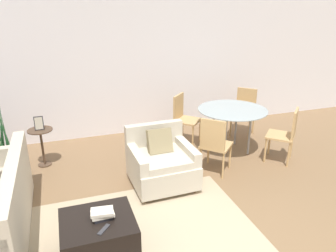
{
  "coord_description": "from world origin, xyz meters",
  "views": [
    {
      "loc": [
        -1.4,
        -2.26,
        2.48
      ],
      "look_at": [
        0.05,
        2.01,
        0.75
      ],
      "focal_mm": 35.0,
      "sensor_mm": 36.0,
      "label": 1
    }
  ],
  "objects_px": {
    "tv_remote_primary": "(104,229)",
    "armchair": "(161,163)",
    "side_table": "(41,141)",
    "dining_table": "(232,114)",
    "dining_chair_near_left": "(215,142)",
    "dining_chair_far_right": "(245,109)",
    "potted_plant": "(5,158)",
    "ottoman": "(99,236)",
    "book_stack": "(102,214)",
    "dining_chair_near_right": "(287,132)",
    "picture_frame": "(39,123)",
    "dining_chair_far_left": "(183,115)"
  },
  "relations": [
    {
      "from": "dining_chair_near_right",
      "to": "dining_chair_near_left",
      "type": "bearing_deg",
      "value": 180.0
    },
    {
      "from": "potted_plant",
      "to": "dining_chair_near_left",
      "type": "relative_size",
      "value": 1.28
    },
    {
      "from": "dining_chair_near_right",
      "to": "armchair",
      "type": "bearing_deg",
      "value": -179.18
    },
    {
      "from": "ottoman",
      "to": "dining_table",
      "type": "height_order",
      "value": "dining_table"
    },
    {
      "from": "dining_chair_far_right",
      "to": "armchair",
      "type": "bearing_deg",
      "value": -148.3
    },
    {
      "from": "tv_remote_primary",
      "to": "dining_table",
      "type": "bearing_deg",
      "value": 39.15
    },
    {
      "from": "picture_frame",
      "to": "dining_chair_far_left",
      "type": "height_order",
      "value": "dining_chair_far_left"
    },
    {
      "from": "potted_plant",
      "to": "picture_frame",
      "type": "distance_m",
      "value": 0.72
    },
    {
      "from": "dining_chair_far_left",
      "to": "book_stack",
      "type": "bearing_deg",
      "value": -126.41
    },
    {
      "from": "dining_table",
      "to": "ottoman",
      "type": "bearing_deg",
      "value": -143.8
    },
    {
      "from": "book_stack",
      "to": "side_table",
      "type": "bearing_deg",
      "value": 105.16
    },
    {
      "from": "book_stack",
      "to": "potted_plant",
      "type": "height_order",
      "value": "potted_plant"
    },
    {
      "from": "armchair",
      "to": "potted_plant",
      "type": "height_order",
      "value": "potted_plant"
    },
    {
      "from": "ottoman",
      "to": "dining_chair_near_right",
      "type": "relative_size",
      "value": 0.81
    },
    {
      "from": "armchair",
      "to": "dining_chair_near_left",
      "type": "height_order",
      "value": "dining_chair_near_left"
    },
    {
      "from": "book_stack",
      "to": "dining_chair_far_left",
      "type": "bearing_deg",
      "value": 53.59
    },
    {
      "from": "dining_chair_far_left",
      "to": "side_table",
      "type": "bearing_deg",
      "value": -176.23
    },
    {
      "from": "potted_plant",
      "to": "dining_chair_far_right",
      "type": "height_order",
      "value": "potted_plant"
    },
    {
      "from": "potted_plant",
      "to": "dining_chair_near_right",
      "type": "bearing_deg",
      "value": -13.75
    },
    {
      "from": "book_stack",
      "to": "picture_frame",
      "type": "xyz_separation_m",
      "value": [
        -0.63,
        2.31,
        0.22
      ]
    },
    {
      "from": "tv_remote_primary",
      "to": "side_table",
      "type": "relative_size",
      "value": 0.25
    },
    {
      "from": "armchair",
      "to": "dining_chair_near_left",
      "type": "distance_m",
      "value": 0.86
    },
    {
      "from": "book_stack",
      "to": "dining_table",
      "type": "distance_m",
      "value": 3.08
    },
    {
      "from": "dining_table",
      "to": "dining_chair_far_right",
      "type": "xyz_separation_m",
      "value": [
        0.64,
        0.64,
        -0.17
      ]
    },
    {
      "from": "side_table",
      "to": "dining_table",
      "type": "relative_size",
      "value": 0.52
    },
    {
      "from": "side_table",
      "to": "potted_plant",
      "type": "bearing_deg",
      "value": -172.57
    },
    {
      "from": "dining_chair_near_right",
      "to": "dining_chair_far_right",
      "type": "bearing_deg",
      "value": 90.0
    },
    {
      "from": "ottoman",
      "to": "potted_plant",
      "type": "relative_size",
      "value": 0.63
    },
    {
      "from": "tv_remote_primary",
      "to": "potted_plant",
      "type": "bearing_deg",
      "value": 115.43
    },
    {
      "from": "side_table",
      "to": "picture_frame",
      "type": "distance_m",
      "value": 0.29
    },
    {
      "from": "dining_table",
      "to": "dining_chair_far_left",
      "type": "bearing_deg",
      "value": 135.0
    },
    {
      "from": "ottoman",
      "to": "dining_chair_near_left",
      "type": "bearing_deg",
      "value": 32.65
    },
    {
      "from": "ottoman",
      "to": "dining_table",
      "type": "relative_size",
      "value": 0.63
    },
    {
      "from": "dining_chair_near_right",
      "to": "book_stack",
      "type": "bearing_deg",
      "value": -158.89
    },
    {
      "from": "side_table",
      "to": "dining_table",
      "type": "bearing_deg",
      "value": -8.77
    },
    {
      "from": "picture_frame",
      "to": "side_table",
      "type": "bearing_deg",
      "value": -90.0
    },
    {
      "from": "potted_plant",
      "to": "dining_chair_near_right",
      "type": "height_order",
      "value": "potted_plant"
    },
    {
      "from": "ottoman",
      "to": "dining_chair_far_right",
      "type": "relative_size",
      "value": 0.81
    },
    {
      "from": "tv_remote_primary",
      "to": "armchair",
      "type": "bearing_deg",
      "value": 53.43
    },
    {
      "from": "dining_table",
      "to": "book_stack",
      "type": "bearing_deg",
      "value": -143.3
    },
    {
      "from": "tv_remote_primary",
      "to": "dining_table",
      "type": "distance_m",
      "value": 3.2
    },
    {
      "from": "dining_chair_near_left",
      "to": "dining_chair_far_right",
      "type": "distance_m",
      "value": 1.81
    },
    {
      "from": "potted_plant",
      "to": "dining_chair_far_left",
      "type": "height_order",
      "value": "potted_plant"
    },
    {
      "from": "tv_remote_primary",
      "to": "dining_chair_far_right",
      "type": "height_order",
      "value": "dining_chair_far_right"
    },
    {
      "from": "side_table",
      "to": "dining_chair_near_left",
      "type": "height_order",
      "value": "dining_chair_near_left"
    },
    {
      "from": "ottoman",
      "to": "book_stack",
      "type": "xyz_separation_m",
      "value": [
        0.06,
        0.01,
        0.26
      ]
    },
    {
      "from": "dining_table",
      "to": "dining_chair_near_left",
      "type": "xyz_separation_m",
      "value": [
        -0.64,
        -0.64,
        -0.17
      ]
    },
    {
      "from": "dining_chair_near_right",
      "to": "potted_plant",
      "type": "bearing_deg",
      "value": 166.25
    },
    {
      "from": "ottoman",
      "to": "dining_chair_near_right",
      "type": "distance_m",
      "value": 3.39
    },
    {
      "from": "dining_chair_near_right",
      "to": "dining_chair_far_left",
      "type": "distance_m",
      "value": 1.81
    }
  ]
}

